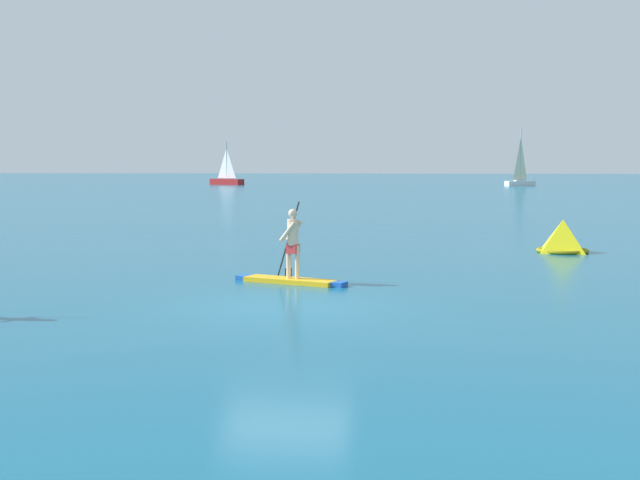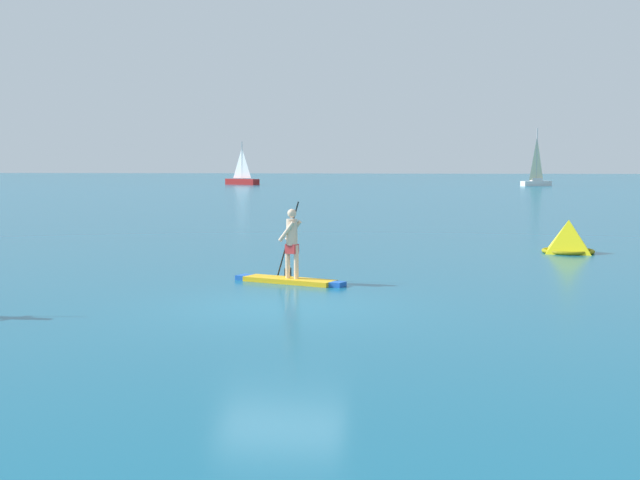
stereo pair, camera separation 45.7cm
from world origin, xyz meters
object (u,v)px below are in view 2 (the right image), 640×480
paddleboarder_mid_center (290,266)px  sailboat_right_horizon (536,177)px  sailboat_left_horizon (242,179)px  race_marker_buoy (568,238)px

paddleboarder_mid_center → sailboat_right_horizon: size_ratio=0.39×
sailboat_left_horizon → paddleboarder_mid_center: bearing=136.2°
race_marker_buoy → sailboat_right_horizon: size_ratio=0.27×
paddleboarder_mid_center → sailboat_right_horizon: bearing=-79.3°
paddleboarder_mid_center → sailboat_left_horizon: sailboat_left_horizon is taller
race_marker_buoy → sailboat_right_horizon: 80.97m
paddleboarder_mid_center → race_marker_buoy: paddleboarder_mid_center is taller
sailboat_right_horizon → sailboat_left_horizon: bearing=-31.9°
race_marker_buoy → sailboat_left_horizon: size_ratio=0.33×
sailboat_left_horizon → sailboat_right_horizon: (37.89, -1.97, 0.36)m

